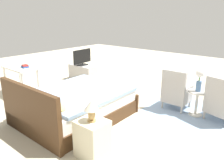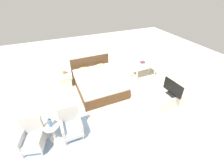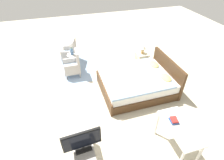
% 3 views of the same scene
% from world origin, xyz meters
% --- Properties ---
extents(ground_plane, '(16.00, 16.00, 0.00)m').
position_xyz_m(ground_plane, '(0.00, 0.00, 0.00)').
color(ground_plane, beige).
extents(floor_rug, '(2.10, 1.50, 0.01)m').
position_xyz_m(floor_rug, '(-1.77, -0.89, 0.00)').
color(floor_rug, '#8EA8C6').
rests_on(floor_rug, ground_plane).
extents(bed, '(1.72, 2.17, 0.96)m').
position_xyz_m(bed, '(0.10, 0.99, 0.30)').
color(bed, '#472D19').
rests_on(bed, ground_plane).
extents(armchair_by_window_left, '(0.67, 0.67, 0.92)m').
position_xyz_m(armchair_by_window_left, '(-2.24, -0.83, 0.38)').
color(armchair_by_window_left, '#ADA8A3').
rests_on(armchair_by_window_left, floor_rug).
extents(armchair_by_window_right, '(0.54, 0.54, 0.92)m').
position_xyz_m(armchair_by_window_right, '(-1.28, -0.83, 0.38)').
color(armchair_by_window_right, '#ADA8A3').
rests_on(armchair_by_window_right, floor_rug).
extents(side_table, '(0.40, 0.40, 0.54)m').
position_xyz_m(side_table, '(-1.77, -0.79, 0.34)').
color(side_table, beige).
rests_on(side_table, ground_plane).
extents(flower_vase, '(0.17, 0.17, 0.48)m').
position_xyz_m(flower_vase, '(-1.77, -0.79, 0.84)').
color(flower_vase, '#4C709E').
rests_on(flower_vase, side_table).
extents(nightstand, '(0.44, 0.41, 0.59)m').
position_xyz_m(nightstand, '(-1.08, 1.64, 0.29)').
color(nightstand, beige).
rests_on(nightstand, ground_plane).
extents(table_lamp, '(0.22, 0.22, 0.33)m').
position_xyz_m(table_lamp, '(-1.08, 1.64, 0.80)').
color(table_lamp, tan).
rests_on(table_lamp, nightstand).
extents(tv_stand, '(0.96, 0.40, 0.51)m').
position_xyz_m(tv_stand, '(1.99, -0.98, 0.26)').
color(tv_stand, '#B7B2AD').
rests_on(tv_stand, ground_plane).
extents(tv_flatscreen, '(0.22, 0.74, 0.51)m').
position_xyz_m(tv_flatscreen, '(1.99, -0.98, 0.77)').
color(tv_flatscreen, black).
rests_on(tv_flatscreen, tv_stand).
extents(vanity_desk, '(1.04, 0.52, 0.77)m').
position_xyz_m(vanity_desk, '(2.23, 0.98, 0.65)').
color(vanity_desk, silver).
rests_on(vanity_desk, ground_plane).
extents(book_stack, '(0.20, 0.18, 0.08)m').
position_xyz_m(book_stack, '(2.07, 0.92, 0.81)').
color(book_stack, '#284C8E').
rests_on(book_stack, vanity_desk).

